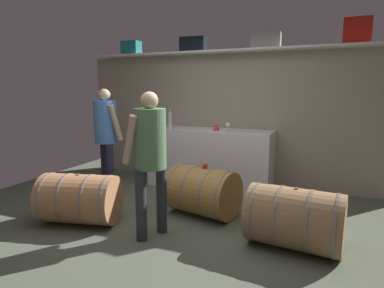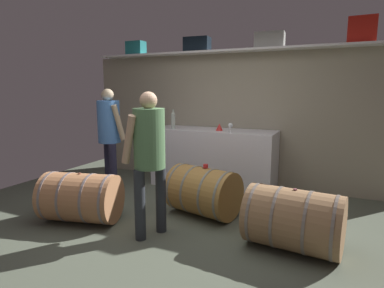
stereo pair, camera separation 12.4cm
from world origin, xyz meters
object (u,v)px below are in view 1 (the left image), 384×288
object	(u,v)px
toolcase_red	(357,31)
wine_barrel_near	(203,191)
wine_barrel_flank	(295,218)
wine_bottle_clear	(170,120)
wine_barrel_far	(80,199)
winemaker_pouring	(150,150)
red_funnel	(216,127)
toolcase_teal	(131,48)
toolcase_black	(193,45)
tasting_cup	(205,166)
toolcase_grey	(266,41)
wine_glass	(228,126)
visitor_tasting	(106,130)
work_cabinet	(210,158)

from	to	relation	value
toolcase_red	wine_barrel_near	bearing A→B (deg)	-137.20
toolcase_red	wine_barrel_flank	distance (m)	2.84
wine_bottle_clear	wine_barrel_far	distance (m)	1.96
winemaker_pouring	red_funnel	bearing A→B (deg)	18.23
toolcase_red	wine_barrel_far	xyz separation A→B (m)	(-2.96, -2.22, -2.06)
toolcase_teal	toolcase_black	xyz separation A→B (m)	(1.21, 0.00, -0.00)
wine_barrel_far	tasting_cup	size ratio (longest dim) A/B	16.35
toolcase_black	winemaker_pouring	size ratio (longest dim) A/B	0.27
toolcase_grey	wine_barrel_far	world-z (taller)	toolcase_grey
wine_glass	wine_barrel_near	distance (m)	1.22
wine_bottle_clear	toolcase_red	bearing A→B (deg)	9.85
visitor_tasting	work_cabinet	bearing A→B (deg)	69.00
winemaker_pouring	wine_barrel_far	bearing A→B (deg)	112.79
wine_glass	toolcase_teal	bearing A→B (deg)	167.06
work_cabinet	tasting_cup	distance (m)	1.24
wine_bottle_clear	wine_glass	xyz separation A→B (m)	(0.96, 0.01, -0.04)
toolcase_teal	wine_barrel_near	distance (m)	3.12
toolcase_red	work_cabinet	size ratio (longest dim) A/B	0.18
wine_glass	toolcase_black	bearing A→B (deg)	148.92
toolcase_red	toolcase_black	bearing A→B (deg)	-177.05
visitor_tasting	red_funnel	bearing A→B (deg)	64.16
toolcase_teal	wine_glass	distance (m)	2.37
wine_barrel_near	visitor_tasting	bearing A→B (deg)	-177.44
toolcase_grey	red_funnel	size ratio (longest dim) A/B	3.82
wine_barrel_far	toolcase_teal	bearing A→B (deg)	92.54
toolcase_black	wine_barrel_near	distance (m)	2.55
wine_barrel_near	winemaker_pouring	bearing A→B (deg)	-97.86
toolcase_teal	toolcase_red	size ratio (longest dim) A/B	0.91
wine_barrel_flank	visitor_tasting	distance (m)	3.03
work_cabinet	wine_barrel_near	size ratio (longest dim) A/B	2.10
toolcase_teal	wine_glass	world-z (taller)	toolcase_teal
toolcase_grey	wine_barrel_near	world-z (taller)	toolcase_grey
toolcase_grey	wine_glass	size ratio (longest dim) A/B	3.01
visitor_tasting	wine_glass	bearing A→B (deg)	57.72
visitor_tasting	wine_barrel_flank	bearing A→B (deg)	21.54
work_cabinet	visitor_tasting	xyz separation A→B (m)	(-1.38, -0.87, 0.50)
red_funnel	wine_barrel_near	world-z (taller)	red_funnel
winemaker_pouring	visitor_tasting	xyz separation A→B (m)	(-1.40, 1.09, 0.02)
wine_glass	winemaker_pouring	bearing A→B (deg)	-100.55
wine_barrel_flank	toolcase_red	bearing A→B (deg)	79.97
work_cabinet	red_funnel	world-z (taller)	red_funnel
toolcase_teal	toolcase_grey	world-z (taller)	toolcase_teal
toolcase_teal	wine_barrel_far	xyz separation A→B (m)	(0.66, -2.22, -2.01)
wine_bottle_clear	wine_barrel_flank	bearing A→B (deg)	-34.28
toolcase_grey	winemaker_pouring	bearing A→B (deg)	-113.31
toolcase_black	toolcase_grey	size ratio (longest dim) A/B	0.98
toolcase_black	wine_bottle_clear	size ratio (longest dim) A/B	1.32
tasting_cup	toolcase_black	bearing A→B (deg)	117.61
red_funnel	toolcase_red	bearing A→B (deg)	9.84
toolcase_black	toolcase_grey	world-z (taller)	toolcase_black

